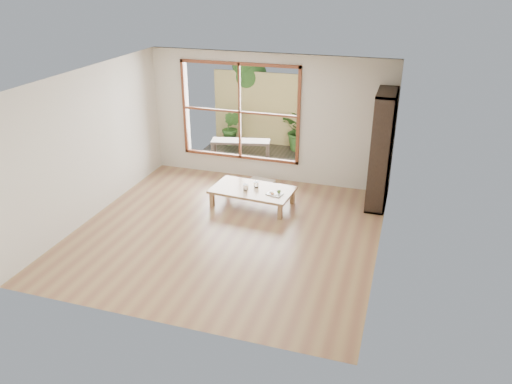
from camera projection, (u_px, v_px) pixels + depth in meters
The scene contains 15 objects.
ground at pixel (227, 231), 8.49m from camera, with size 5.00×5.00×0.00m, color #9E7C4F.
low_table at pixel (252, 191), 9.31m from camera, with size 1.56×0.96×0.33m.
floor_cushion at pixel (259, 184), 10.23m from camera, with size 0.52×0.52×0.08m, color white.
bookshelf at pixel (381, 150), 9.04m from camera, with size 0.34×0.97×2.15m, color #30221A.
glass_tall at pixel (245, 187), 9.20m from camera, with size 0.07×0.07×0.13m, color silver.
glass_mid at pixel (257, 185), 9.33m from camera, with size 0.08×0.08×0.11m, color silver.
glass_short at pixel (256, 184), 9.37m from camera, with size 0.08×0.08×0.10m, color silver.
glass_small at pixel (247, 187), 9.28m from camera, with size 0.06×0.06×0.08m, color silver.
food_tray at pixel (275, 193), 9.06m from camera, with size 0.31×0.25×0.09m.
deck at pixel (256, 157), 11.75m from camera, with size 2.80×2.00×0.05m, color #312C24.
garden_bench at pixel (241, 143), 11.52m from camera, with size 1.39×0.67×0.42m.
bamboo_fence at pixel (269, 109), 12.24m from camera, with size 2.80×0.06×1.80m, color tan.
shrub_right at pixel (302, 130), 11.93m from camera, with size 0.90×0.78×1.00m, color #305C21.
shrub_left at pixel (231, 128), 12.34m from camera, with size 0.48×0.39×0.88m, color #305C21.
garden_tree at pixel (246, 76), 12.39m from camera, with size 1.04×0.85×2.22m.
Camera 1 is at (2.71, -6.96, 4.13)m, focal length 35.00 mm.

